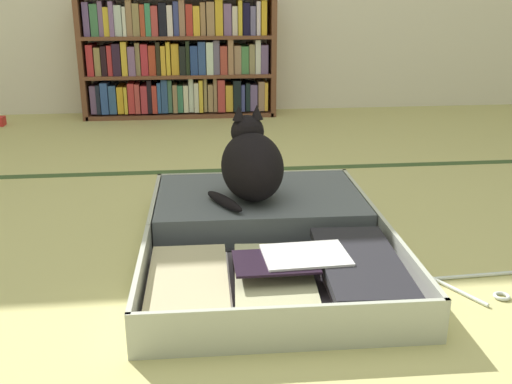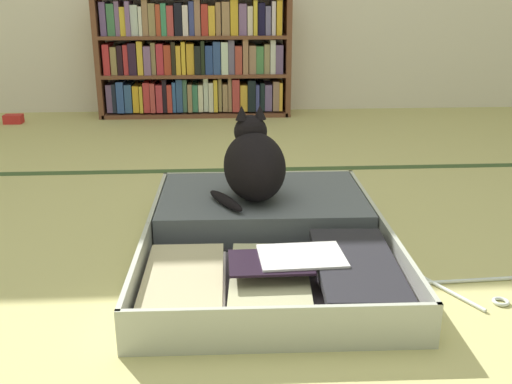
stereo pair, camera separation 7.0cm
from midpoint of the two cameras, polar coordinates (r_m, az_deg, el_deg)
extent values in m
plane|color=tan|center=(1.48, -1.32, -10.11)|extent=(10.00, 10.00, 0.00)
cube|color=#385029|center=(2.49, -2.31, 2.15)|extent=(4.80, 0.05, 0.00)
cube|color=brown|center=(3.64, -14.34, 12.66)|extent=(0.03, 0.23, 0.71)
cube|color=brown|center=(3.61, 3.60, 13.14)|extent=(0.03, 0.23, 0.71)
cube|color=brown|center=(3.63, -5.26, 7.66)|extent=(1.10, 0.23, 0.02)
cube|color=brown|center=(3.59, -5.37, 11.29)|extent=(1.07, 0.23, 0.02)
cube|color=slate|center=(3.67, -13.29, 9.01)|extent=(0.03, 0.19, 0.16)
cube|color=#1A2030|center=(3.66, -12.85, 9.04)|extent=(0.02, 0.19, 0.17)
cube|color=#2E4D96|center=(3.65, -12.30, 9.15)|extent=(0.04, 0.19, 0.18)
cube|color=#305288|center=(3.65, -11.56, 9.06)|extent=(0.04, 0.19, 0.16)
cube|color=gold|center=(3.64, -10.86, 9.03)|extent=(0.04, 0.19, 0.16)
cube|color=gold|center=(3.63, -10.38, 9.02)|extent=(0.02, 0.19, 0.16)
cube|color=#C13337|center=(3.63, -9.87, 9.22)|extent=(0.04, 0.19, 0.18)
cube|color=#B83F3F|center=(3.62, -9.31, 9.19)|extent=(0.03, 0.19, 0.17)
cube|color=#B4313E|center=(3.62, -8.69, 9.13)|extent=(0.04, 0.19, 0.16)
cube|color=black|center=(3.62, -8.18, 9.40)|extent=(0.02, 0.19, 0.19)
cube|color=#B6352E|center=(3.61, -7.73, 9.17)|extent=(0.03, 0.19, 0.16)
cube|color=#2D5396|center=(3.62, -7.30, 9.31)|extent=(0.02, 0.19, 0.18)
cube|color=#2C4A82|center=(3.61, -6.80, 9.46)|extent=(0.04, 0.19, 0.19)
cube|color=#46725C|center=(3.62, -6.29, 9.47)|extent=(0.02, 0.19, 0.19)
cube|color=#947757|center=(3.61, -5.81, 9.24)|extent=(0.03, 0.19, 0.16)
cube|color=#38785B|center=(3.62, -5.32, 9.23)|extent=(0.03, 0.19, 0.16)
cube|color=beige|center=(3.62, -4.79, 9.25)|extent=(0.03, 0.19, 0.16)
cube|color=silver|center=(3.62, -4.29, 9.58)|extent=(0.03, 0.19, 0.20)
cube|color=beige|center=(3.61, -3.81, 9.36)|extent=(0.03, 0.19, 0.17)
cube|color=gold|center=(3.60, -3.37, 9.49)|extent=(0.02, 0.19, 0.19)
cube|color=#9C8658|center=(3.62, -2.95, 9.59)|extent=(0.02, 0.19, 0.19)
cube|color=#A3815C|center=(3.62, -2.46, 9.32)|extent=(0.03, 0.19, 0.16)
cube|color=#947253|center=(3.61, -2.01, 9.64)|extent=(0.02, 0.19, 0.20)
cube|color=#B43938|center=(3.60, -1.43, 9.52)|extent=(0.04, 0.19, 0.19)
cube|color=gold|center=(3.62, -0.68, 9.29)|extent=(0.04, 0.19, 0.15)
cube|color=black|center=(3.61, 0.07, 9.49)|extent=(0.04, 0.19, 0.18)
cube|color=#3A4088|center=(3.62, 0.63, 9.31)|extent=(0.02, 0.19, 0.16)
cube|color=black|center=(3.63, 1.10, 9.40)|extent=(0.03, 0.19, 0.17)
cube|color=slate|center=(3.63, 1.67, 9.33)|extent=(0.04, 0.19, 0.16)
cube|color=#97725D|center=(3.63, 2.39, 9.47)|extent=(0.04, 0.19, 0.17)
cube|color=gold|center=(3.64, 2.85, 9.42)|extent=(0.02, 0.19, 0.17)
cube|color=brown|center=(3.57, -5.48, 14.79)|extent=(1.07, 0.23, 0.02)
cube|color=red|center=(3.63, -13.55, 12.49)|extent=(0.04, 0.19, 0.17)
cube|color=#967E4E|center=(3.63, -12.87, 12.41)|extent=(0.03, 0.19, 0.16)
cube|color=black|center=(3.62, -12.30, 12.50)|extent=(0.03, 0.19, 0.17)
cube|color=red|center=(3.62, -11.78, 12.56)|extent=(0.03, 0.19, 0.17)
cube|color=#2A192E|center=(3.61, -11.17, 12.65)|extent=(0.04, 0.19, 0.18)
cube|color=gold|center=(3.60, -10.47, 12.77)|extent=(0.03, 0.19, 0.19)
cube|color=slate|center=(3.59, -9.81, 12.57)|extent=(0.04, 0.19, 0.16)
cube|color=#907B52|center=(3.60, -9.23, 12.78)|extent=(0.03, 0.19, 0.18)
cube|color=#C22B3A|center=(3.60, -8.62, 12.74)|extent=(0.04, 0.19, 0.18)
cube|color=#B43B26|center=(3.59, -7.91, 12.70)|extent=(0.04, 0.19, 0.17)
cube|color=black|center=(3.58, -7.36, 12.86)|extent=(0.02, 0.19, 0.19)
cube|color=gold|center=(3.58, -6.90, 12.70)|extent=(0.03, 0.19, 0.17)
cube|color=yellow|center=(3.59, -6.42, 12.90)|extent=(0.02, 0.19, 0.19)
cube|color=gold|center=(3.59, -5.77, 12.84)|extent=(0.04, 0.19, 0.18)
cube|color=black|center=(3.58, -5.07, 12.74)|extent=(0.04, 0.19, 0.16)
cube|color=black|center=(3.57, -4.58, 12.97)|extent=(0.02, 0.19, 0.19)
cube|color=navy|center=(3.58, -3.99, 12.78)|extent=(0.04, 0.19, 0.16)
cube|color=#2F4A8B|center=(3.58, -3.25, 12.97)|extent=(0.04, 0.19, 0.19)
cube|color=silver|center=(3.57, -2.50, 12.96)|extent=(0.04, 0.19, 0.18)
cube|color=slate|center=(3.58, -1.86, 13.07)|extent=(0.04, 0.19, 0.19)
cube|color=#AC4036|center=(3.58, -1.17, 12.79)|extent=(0.04, 0.19, 0.16)
cube|color=#A37253|center=(3.58, -0.50, 13.11)|extent=(0.03, 0.19, 0.20)
cube|color=#A07B61|center=(3.59, 0.16, 12.84)|extent=(0.04, 0.19, 0.16)
cube|color=#48824D|center=(3.60, 0.86, 12.81)|extent=(0.04, 0.19, 0.16)
cube|color=#92845E|center=(3.60, 1.54, 12.90)|extent=(0.03, 0.19, 0.17)
cube|color=silver|center=(3.60, 2.11, 13.09)|extent=(0.03, 0.19, 0.19)
cube|color=slate|center=(3.60, 2.73, 12.85)|extent=(0.04, 0.19, 0.17)
cube|color=#674E88|center=(3.63, -13.84, 16.04)|extent=(0.03, 0.19, 0.19)
cube|color=#3E744E|center=(3.62, -13.13, 16.00)|extent=(0.04, 0.19, 0.18)
cube|color=slate|center=(3.61, -12.54, 16.16)|extent=(0.03, 0.19, 0.19)
cube|color=gold|center=(3.61, -12.05, 15.94)|extent=(0.03, 0.19, 0.16)
cube|color=#7E5C95|center=(3.59, -11.60, 16.20)|extent=(0.02, 0.19, 0.19)
cube|color=silver|center=(3.60, -10.99, 16.08)|extent=(0.04, 0.19, 0.17)
cube|color=silver|center=(3.58, -10.44, 16.03)|extent=(0.02, 0.19, 0.16)
cube|color=#A47B5A|center=(3.59, -9.99, 16.39)|extent=(0.03, 0.19, 0.20)
cube|color=#917B4F|center=(3.58, -9.35, 16.22)|extent=(0.04, 0.19, 0.18)
cube|color=#AE4029|center=(3.57, -8.77, 16.20)|extent=(0.03, 0.19, 0.17)
cube|color=#37835E|center=(3.57, -8.26, 16.27)|extent=(0.03, 0.19, 0.18)
cube|color=#B83C3E|center=(3.57, -7.66, 16.19)|extent=(0.04, 0.19, 0.16)
cube|color=black|center=(3.56, -6.90, 16.34)|extent=(0.04, 0.19, 0.18)
cube|color=silver|center=(3.56, -6.23, 16.27)|extent=(0.03, 0.19, 0.17)
cube|color=#3A428B|center=(3.57, -5.64, 16.46)|extent=(0.03, 0.19, 0.19)
cube|color=#9B6F58|center=(3.57, -5.09, 16.58)|extent=(0.03, 0.19, 0.20)
cube|color=#B42F28|center=(3.56, -4.40, 16.36)|extent=(0.04, 0.19, 0.17)
cube|color=gold|center=(3.56, -3.72, 16.30)|extent=(0.04, 0.19, 0.16)
cube|color=#A27752|center=(3.57, -3.11, 16.47)|extent=(0.03, 0.19, 0.18)
cube|color=#A07955|center=(3.56, -2.39, 16.51)|extent=(0.04, 0.19, 0.19)
cube|color=gold|center=(3.57, -1.58, 16.65)|extent=(0.04, 0.19, 0.20)
cube|color=slate|center=(3.58, -0.77, 16.44)|extent=(0.04, 0.19, 0.17)
cube|color=silver|center=(3.58, -0.06, 16.33)|extent=(0.03, 0.19, 0.16)
cube|color=gold|center=(3.57, 0.45, 16.58)|extent=(0.02, 0.19, 0.19)
cube|color=black|center=(3.58, 1.04, 16.47)|extent=(0.04, 0.19, 0.18)
cube|color=slate|center=(3.58, 1.66, 16.33)|extent=(0.03, 0.19, 0.16)
cube|color=silver|center=(3.58, 2.19, 16.54)|extent=(0.02, 0.19, 0.19)
cube|color=gold|center=(3.59, 2.73, 16.57)|extent=(0.03, 0.19, 0.19)
cube|color=#B7BAAD|center=(1.48, 2.96, -9.95)|extent=(0.68, 0.49, 0.01)
cube|color=#B7BAAD|center=(1.26, 4.00, -13.19)|extent=(0.68, 0.02, 0.11)
cube|color=#B7BAAD|center=(1.46, -10.19, -8.45)|extent=(0.02, 0.48, 0.11)
cube|color=#B7BAAD|center=(1.52, 15.63, -7.77)|extent=(0.02, 0.48, 0.11)
cube|color=#524954|center=(1.47, 2.96, -9.61)|extent=(0.66, 0.47, 0.01)
cube|color=#B7BAAD|center=(1.91, 1.64, -3.00)|extent=(0.68, 0.49, 0.01)
cube|color=#B7BAAD|center=(2.11, 1.21, 0.56)|extent=(0.68, 0.02, 0.11)
cube|color=#B7BAAD|center=(1.90, -8.39, -1.80)|extent=(0.02, 0.48, 0.11)
cube|color=#B7BAAD|center=(1.94, 11.45, -1.48)|extent=(0.02, 0.48, 0.11)
cube|color=#524954|center=(1.91, 1.64, -2.72)|extent=(0.66, 0.47, 0.01)
cylinder|color=black|center=(1.69, 2.21, -5.66)|extent=(0.66, 0.03, 0.02)
cube|color=silver|center=(1.46, -5.44, -9.28)|extent=(0.20, 0.37, 0.02)
cube|color=tan|center=(1.46, -5.69, -8.33)|extent=(0.20, 0.37, 0.02)
cube|color=black|center=(1.46, 2.75, -9.39)|extent=(0.20, 0.36, 0.02)
cube|color=#B2AF85|center=(1.45, 2.72, -8.74)|extent=(0.22, 0.42, 0.02)
cube|color=silver|center=(1.51, 11.28, -8.60)|extent=(0.20, 0.35, 0.02)
cube|color=silver|center=(1.50, 11.23, -8.01)|extent=(0.20, 0.37, 0.01)
cube|color=gray|center=(1.48, 11.22, -7.79)|extent=(0.20, 0.35, 0.02)
cube|color=black|center=(1.48, 11.08, -6.97)|extent=(0.22, 0.42, 0.02)
cube|color=white|center=(1.47, 5.81, -6.20)|extent=(0.22, 0.16, 0.01)
cube|color=black|center=(1.45, 2.81, -6.81)|extent=(0.21, 0.15, 0.01)
cube|color=#575E66|center=(1.89, 1.65, -1.50)|extent=(0.65, 0.46, 0.10)
torus|color=white|center=(1.85, -0.68, -0.57)|extent=(0.10, 0.10, 0.01)
cylinder|color=black|center=(2.10, -3.84, 0.39)|extent=(0.02, 0.02, 0.10)
cylinder|color=black|center=(2.12, 6.24, 0.53)|extent=(0.02, 0.02, 0.10)
cube|color=yellow|center=(1.27, 4.07, -13.70)|extent=(0.03, 0.00, 0.02)
cube|color=yellow|center=(1.26, 2.17, -13.12)|extent=(0.03, 0.00, 0.02)
cube|color=#328A41|center=(1.25, -0.38, -12.61)|extent=(0.03, 0.00, 0.03)
ellipsoid|color=black|center=(1.79, 0.98, 2.46)|extent=(0.22, 0.28, 0.21)
ellipsoid|color=black|center=(1.87, 0.48, 1.68)|extent=(0.14, 0.11, 0.12)
sphere|color=black|center=(1.82, 0.58, 5.88)|extent=(0.10, 0.10, 0.10)
cone|color=black|center=(1.81, 1.51, 7.76)|extent=(0.04, 0.04, 0.04)
cone|color=black|center=(1.80, -0.27, 7.69)|extent=(0.04, 0.04, 0.04)
sphere|color=#E0C444|center=(1.86, 0.86, 6.38)|extent=(0.02, 0.02, 0.02)
sphere|color=#E0C444|center=(1.86, -0.27, 6.33)|extent=(0.02, 0.02, 0.02)
ellipsoid|color=black|center=(1.76, -1.81, -0.85)|extent=(0.12, 0.19, 0.03)
cylinder|color=silver|center=(1.67, 21.94, -7.93)|extent=(0.42, 0.03, 0.01)
cylinder|color=silver|center=(1.58, 19.37, -9.05)|extent=(0.11, 0.21, 0.01)
torus|color=silver|center=(1.58, 23.87, -9.72)|extent=(0.04, 0.04, 0.01)
cube|color=red|center=(3.64, -21.97, 6.59)|extent=(0.10, 0.07, 0.05)
camera|label=1|loc=(0.04, -88.78, 0.42)|focal=41.22mm
camera|label=2|loc=(0.04, 91.22, -0.42)|focal=41.22mm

